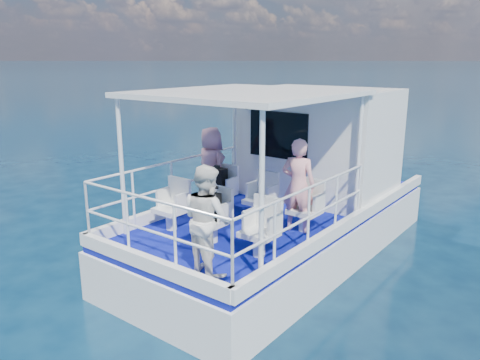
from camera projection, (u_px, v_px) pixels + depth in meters
The scene contains 20 objects.
ground at pixel (253, 270), 8.40m from camera, with size 2000.00×2000.00×0.00m, color #07213A.
hull at pixel (283, 252), 9.17m from camera, with size 3.00×7.00×1.60m, color white.
deck at pixel (284, 211), 8.95m from camera, with size 2.90×6.90×0.10m, color #080E79.
cabin at pixel (319, 142), 9.66m from camera, with size 2.85×2.00×2.20m, color white.
canopy at pixel (247, 93), 7.46m from camera, with size 3.00×3.20×0.08m, color white.
canopy_posts at pixel (245, 164), 7.70m from camera, with size 2.77×2.97×2.20m.
railings at pixel (233, 203), 7.61m from camera, with size 2.84×3.59×1.00m, color white, non-canonical shape.
seat_port_fwd at pixel (221, 200), 8.81m from camera, with size 0.48×0.46×0.38m, color silver.
seat_center_fwd at pixel (260, 209), 8.28m from camera, with size 0.48×0.46×0.38m, color silver.
seat_stbd_fwd at pixel (304, 220), 7.75m from camera, with size 0.48×0.46×0.38m, color silver.
seat_port_aft at pixel (171, 218), 7.81m from camera, with size 0.48×0.46×0.38m, color silver.
seat_center_aft at pixel (212, 230), 7.28m from camera, with size 0.48×0.46×0.38m, color silver.
seat_stbd_aft at pixel (259, 243), 6.75m from camera, with size 0.48×0.46×0.38m, color silver.
passenger_port_fwd at pixel (211, 167), 8.98m from camera, with size 0.57×0.41×1.53m, color #C07C8C.
passenger_stbd_fwd at pixel (298, 186), 7.61m from camera, with size 0.57×0.37×1.55m, color pink.
passenger_stbd_aft at pixel (207, 219), 6.12m from camera, with size 0.71×0.56×1.47m, color white.
backpack_port at pixel (218, 180), 8.67m from camera, with size 0.34×0.19×0.44m, color black.
backpack_center at pixel (211, 206), 7.13m from camera, with size 0.28×0.16×0.43m, color black.
compact_camera at pixel (217, 167), 8.61m from camera, with size 0.09×0.06×0.06m, color black.
panda at pixel (211, 182), 7.03m from camera, with size 0.22×0.18×0.33m, color white, non-canonical shape.
Camera 1 is at (4.52, -6.27, 3.67)m, focal length 35.00 mm.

